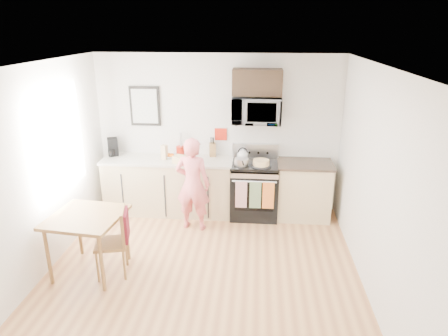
# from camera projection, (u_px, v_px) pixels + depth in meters

# --- Properties ---
(floor) EXTENTS (4.60, 4.60, 0.00)m
(floor) POSITION_uv_depth(u_px,v_px,m) (200.00, 284.00, 4.90)
(floor) COLOR #99603B
(floor) RESTS_ON ground
(back_wall) EXTENTS (4.00, 0.04, 2.60)m
(back_wall) POSITION_uv_depth(u_px,v_px,m) (218.00, 134.00, 6.62)
(back_wall) COLOR white
(back_wall) RESTS_ON floor
(left_wall) EXTENTS (0.04, 4.60, 2.60)m
(left_wall) POSITION_uv_depth(u_px,v_px,m) (27.00, 181.00, 4.63)
(left_wall) COLOR white
(left_wall) RESTS_ON floor
(right_wall) EXTENTS (0.04, 4.60, 2.60)m
(right_wall) POSITION_uv_depth(u_px,v_px,m) (381.00, 193.00, 4.30)
(right_wall) COLOR white
(right_wall) RESTS_ON floor
(ceiling) EXTENTS (4.00, 4.60, 0.04)m
(ceiling) POSITION_uv_depth(u_px,v_px,m) (194.00, 68.00, 4.02)
(ceiling) COLOR white
(ceiling) RESTS_ON back_wall
(window) EXTENTS (0.06, 1.40, 1.50)m
(window) POSITION_uv_depth(u_px,v_px,m) (59.00, 141.00, 5.29)
(window) COLOR white
(window) RESTS_ON left_wall
(cabinet_left) EXTENTS (2.10, 0.60, 0.90)m
(cabinet_left) POSITION_uv_depth(u_px,v_px,m) (169.00, 187.00, 6.69)
(cabinet_left) COLOR #CAB881
(cabinet_left) RESTS_ON floor
(countertop_left) EXTENTS (2.14, 0.64, 0.04)m
(countertop_left) POSITION_uv_depth(u_px,v_px,m) (168.00, 160.00, 6.53)
(countertop_left) COLOR beige
(countertop_left) RESTS_ON cabinet_left
(cabinet_right) EXTENTS (0.84, 0.60, 0.90)m
(cabinet_right) POSITION_uv_depth(u_px,v_px,m) (303.00, 191.00, 6.51)
(cabinet_right) COLOR #CAB881
(cabinet_right) RESTS_ON floor
(countertop_right) EXTENTS (0.88, 0.64, 0.04)m
(countertop_right) POSITION_uv_depth(u_px,v_px,m) (305.00, 164.00, 6.35)
(countertop_right) COLOR black
(countertop_right) RESTS_ON cabinet_right
(range) EXTENTS (0.76, 0.70, 1.16)m
(range) POSITION_uv_depth(u_px,v_px,m) (254.00, 191.00, 6.56)
(range) COLOR black
(range) RESTS_ON floor
(microwave) EXTENTS (0.76, 0.51, 0.42)m
(microwave) POSITION_uv_depth(u_px,v_px,m) (256.00, 110.00, 6.21)
(microwave) COLOR silver
(microwave) RESTS_ON back_wall
(upper_cabinet) EXTENTS (0.76, 0.35, 0.40)m
(upper_cabinet) POSITION_uv_depth(u_px,v_px,m) (257.00, 82.00, 6.11)
(upper_cabinet) COLOR black
(upper_cabinet) RESTS_ON back_wall
(wall_art) EXTENTS (0.50, 0.04, 0.65)m
(wall_art) POSITION_uv_depth(u_px,v_px,m) (145.00, 106.00, 6.54)
(wall_art) COLOR black
(wall_art) RESTS_ON back_wall
(wall_trivet) EXTENTS (0.20, 0.02, 0.20)m
(wall_trivet) POSITION_uv_depth(u_px,v_px,m) (221.00, 134.00, 6.60)
(wall_trivet) COLOR #AD1E0E
(wall_trivet) RESTS_ON back_wall
(person) EXTENTS (0.58, 0.42, 1.46)m
(person) POSITION_uv_depth(u_px,v_px,m) (193.00, 184.00, 6.04)
(person) COLOR #CE384D
(person) RESTS_ON floor
(dining_table) EXTENTS (0.85, 0.85, 0.79)m
(dining_table) POSITION_uv_depth(u_px,v_px,m) (86.00, 222.00, 4.95)
(dining_table) COLOR brown
(dining_table) RESTS_ON floor
(chair) EXTENTS (0.49, 0.46, 0.90)m
(chair) POSITION_uv_depth(u_px,v_px,m) (120.00, 233.00, 4.95)
(chair) COLOR brown
(chair) RESTS_ON floor
(knife_block) EXTENTS (0.13, 0.16, 0.22)m
(knife_block) POSITION_uv_depth(u_px,v_px,m) (212.00, 150.00, 6.64)
(knife_block) COLOR brown
(knife_block) RESTS_ON countertop_left
(utensil_crock) EXTENTS (0.13, 0.13, 0.40)m
(utensil_crock) POSITION_uv_depth(u_px,v_px,m) (180.00, 147.00, 6.62)
(utensil_crock) COLOR #AD1E0E
(utensil_crock) RESTS_ON countertop_left
(fruit_bowl) EXTENTS (0.23, 0.23, 0.09)m
(fruit_bowl) POSITION_uv_depth(u_px,v_px,m) (171.00, 156.00, 6.56)
(fruit_bowl) COLOR silver
(fruit_bowl) RESTS_ON countertop_left
(milk_carton) EXTENTS (0.11, 0.11, 0.23)m
(milk_carton) POSITION_uv_depth(u_px,v_px,m) (164.00, 152.00, 6.48)
(milk_carton) COLOR tan
(milk_carton) RESTS_ON countertop_left
(coffee_maker) EXTENTS (0.23, 0.27, 0.29)m
(coffee_maker) POSITION_uv_depth(u_px,v_px,m) (113.00, 147.00, 6.66)
(coffee_maker) COLOR black
(coffee_maker) RESTS_ON countertop_left
(bread_bag) EXTENTS (0.36, 0.28, 0.12)m
(bread_bag) POSITION_uv_depth(u_px,v_px,m) (183.00, 160.00, 6.27)
(bread_bag) COLOR tan
(bread_bag) RESTS_ON countertop_left
(cake) EXTENTS (0.31, 0.31, 0.10)m
(cake) POSITION_uv_depth(u_px,v_px,m) (261.00, 163.00, 6.22)
(cake) COLOR black
(cake) RESTS_ON range
(kettle) EXTENTS (0.18, 0.18, 0.22)m
(kettle) POSITION_uv_depth(u_px,v_px,m) (243.00, 155.00, 6.47)
(kettle) COLOR silver
(kettle) RESTS_ON range
(pot) EXTENTS (0.23, 0.38, 0.11)m
(pot) POSITION_uv_depth(u_px,v_px,m) (242.00, 162.00, 6.25)
(pot) COLOR silver
(pot) RESTS_ON range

